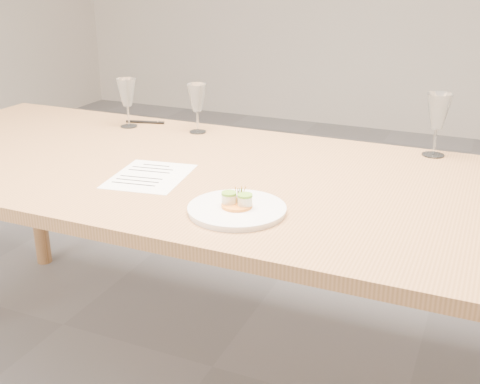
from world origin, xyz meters
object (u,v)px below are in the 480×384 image
at_px(dinner_plate, 237,208).
at_px(wine_glass_0, 127,93).
at_px(wine_glass_2, 438,112).
at_px(ballpoint_pen, 145,122).
at_px(wine_glass_1, 197,99).
at_px(dining_table, 209,189).
at_px(recipe_sheet, 150,176).

xyz_separation_m(dinner_plate, wine_glass_0, (-0.74, 0.62, 0.12)).
bearing_deg(wine_glass_2, wine_glass_0, -175.22).
relative_size(ballpoint_pen, wine_glass_1, 0.84).
bearing_deg(ballpoint_pen, dining_table, -54.39).
distance_m(dining_table, wine_glass_1, 0.48).
relative_size(dining_table, wine_glass_1, 12.97).
xyz_separation_m(ballpoint_pen, wine_glass_0, (-0.03, -0.07, 0.13)).
xyz_separation_m(ballpoint_pen, wine_glass_2, (1.12, 0.02, 0.14)).
bearing_deg(dinner_plate, ballpoint_pen, 135.88).
relative_size(recipe_sheet, wine_glass_2, 1.44).
height_order(recipe_sheet, wine_glass_1, wine_glass_1).
xyz_separation_m(ballpoint_pen, wine_glass_1, (0.26, -0.04, 0.12)).
relative_size(dinner_plate, recipe_sheet, 0.85).
height_order(dining_table, wine_glass_1, wine_glass_1).
bearing_deg(wine_glass_2, recipe_sheet, -143.62).
distance_m(dinner_plate, wine_glass_1, 0.80).
xyz_separation_m(dining_table, ballpoint_pen, (-0.49, 0.41, 0.07)).
relative_size(dining_table, ballpoint_pen, 15.41).
distance_m(dining_table, ballpoint_pen, 0.64).
distance_m(wine_glass_0, wine_glass_2, 1.15).
relative_size(dinner_plate, wine_glass_0, 1.36).
relative_size(dinner_plate, ballpoint_pen, 1.66).
xyz_separation_m(recipe_sheet, ballpoint_pen, (-0.35, 0.54, 0.00)).
bearing_deg(dining_table, wine_glass_1, 121.79).
relative_size(dining_table, wine_glass_0, 12.65).
height_order(wine_glass_1, wine_glass_2, wine_glass_2).
bearing_deg(dining_table, wine_glass_0, 146.90).
bearing_deg(ballpoint_pen, recipe_sheet, -71.21).
relative_size(wine_glass_0, wine_glass_1, 1.03).
distance_m(recipe_sheet, wine_glass_0, 0.62).
relative_size(recipe_sheet, wine_glass_1, 1.64).
bearing_deg(dinner_plate, wine_glass_2, 60.24).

